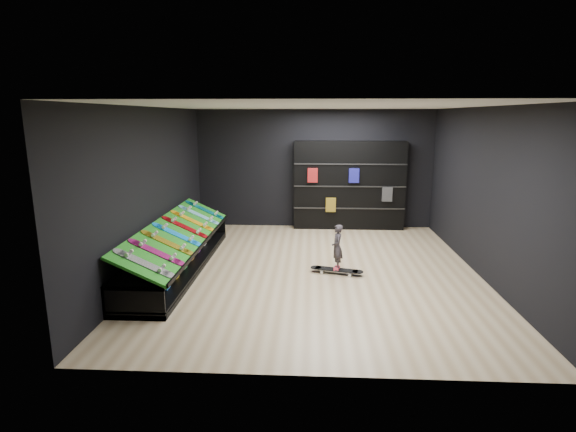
{
  "coord_description": "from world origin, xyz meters",
  "views": [
    {
      "loc": [
        -0.06,
        -8.0,
        2.84
      ],
      "look_at": [
        -0.5,
        0.2,
        1.0
      ],
      "focal_mm": 28.0,
      "sensor_mm": 36.0,
      "label": 1
    }
  ],
  "objects_px": {
    "child": "(337,256)",
    "back_shelving": "(349,185)",
    "floor_skateboard": "(337,271)",
    "display_rack": "(179,256)"
  },
  "relations": [
    {
      "from": "floor_skateboard",
      "to": "child",
      "type": "bearing_deg",
      "value": 0.0
    },
    {
      "from": "display_rack",
      "to": "back_shelving",
      "type": "bearing_deg",
      "value": 44.01
    },
    {
      "from": "floor_skateboard",
      "to": "back_shelving",
      "type": "bearing_deg",
      "value": 96.64
    },
    {
      "from": "display_rack",
      "to": "back_shelving",
      "type": "distance_m",
      "value": 4.86
    },
    {
      "from": "display_rack",
      "to": "floor_skateboard",
      "type": "xyz_separation_m",
      "value": [
        2.96,
        -0.15,
        -0.21
      ]
    },
    {
      "from": "back_shelving",
      "to": "child",
      "type": "height_order",
      "value": "back_shelving"
    },
    {
      "from": "back_shelving",
      "to": "floor_skateboard",
      "type": "height_order",
      "value": "back_shelving"
    },
    {
      "from": "back_shelving",
      "to": "floor_skateboard",
      "type": "xyz_separation_m",
      "value": [
        -0.47,
        -3.47,
        -1.07
      ]
    },
    {
      "from": "back_shelving",
      "to": "child",
      "type": "relative_size",
      "value": 5.53
    },
    {
      "from": "child",
      "to": "back_shelving",
      "type": "bearing_deg",
      "value": 169.59
    }
  ]
}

